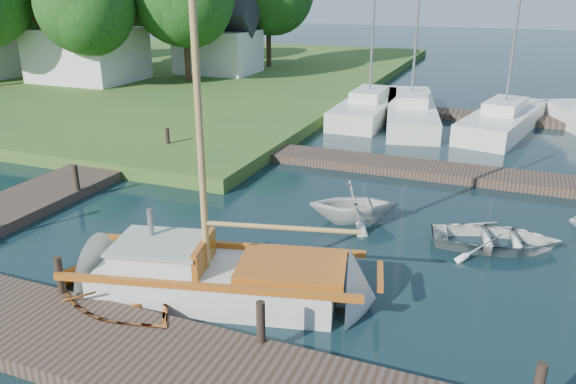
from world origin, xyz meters
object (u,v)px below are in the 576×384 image
at_px(house_c, 218,41).
at_px(mooring_post_1, 60,275).
at_px(sailboat, 225,282).
at_px(tree_2, 85,3).
at_px(marina_boat_2, 504,118).
at_px(mooring_post_4, 76,178).
at_px(mooring_post_5, 168,138).
at_px(marina_boat_0, 369,106).
at_px(tender_b, 354,200).
at_px(tender_c, 496,235).
at_px(dinghy, 115,293).
at_px(house_a, 86,40).
at_px(marina_boat_1, 411,109).
at_px(mooring_post_2, 261,322).

bearing_deg(house_c, mooring_post_1, -67.83).
distance_m(sailboat, tree_2, 25.52).
relative_size(sailboat, marina_boat_2, 0.91).
xyz_separation_m(mooring_post_4, mooring_post_5, (0.00, 5.00, 0.00)).
bearing_deg(mooring_post_4, marina_boat_0, 69.22).
bearing_deg(marina_boat_0, sailboat, -175.94).
height_order(tender_b, house_c, house_c).
bearing_deg(tender_c, marina_boat_0, 15.13).
distance_m(sailboat, marina_boat_0, 17.99).
bearing_deg(marina_boat_0, mooring_post_1, 175.08).
height_order(mooring_post_4, house_c, house_c).
distance_m(tender_b, marina_boat_2, 13.02).
bearing_deg(mooring_post_5, sailboat, -50.55).
bearing_deg(dinghy, tree_2, 61.94).
distance_m(tender_c, house_a, 29.29).
xyz_separation_m(mooring_post_4, house_a, (-13.00, 16.00, 2.26)).
bearing_deg(marina_boat_1, mooring_post_5, 129.44).
xyz_separation_m(tender_b, marina_boat_0, (-2.88, 13.03, -0.08)).
xyz_separation_m(marina_boat_1, house_a, (-20.56, 1.50, 2.40)).
distance_m(sailboat, tender_c, 7.00).
relative_size(sailboat, house_c, 1.86).
bearing_deg(mooring_post_4, sailboat, -26.31).
relative_size(mooring_post_4, tender_c, 0.26).
xyz_separation_m(mooring_post_2, tender_b, (-0.11, 6.47, -0.05)).
bearing_deg(mooring_post_1, tree_2, 128.21).
relative_size(sailboat, tender_b, 3.99).
bearing_deg(tree_2, tender_b, -32.98).
relative_size(mooring_post_1, mooring_post_2, 1.00).
relative_size(sailboat, marina_boat_0, 0.91).
bearing_deg(marina_boat_1, marina_boat_0, 78.03).
height_order(mooring_post_2, tender_c, mooring_post_2).
xyz_separation_m(mooring_post_2, mooring_post_5, (-8.50, 10.00, 0.00)).
relative_size(marina_boat_2, tree_2, 1.39).
bearing_deg(tender_b, dinghy, 130.31).
height_order(mooring_post_2, tree_2, tree_2).
relative_size(mooring_post_2, tender_c, 0.26).
distance_m(mooring_post_5, dinghy, 10.96).
relative_size(mooring_post_5, house_a, 0.13).
bearing_deg(mooring_post_1, mooring_post_4, 128.66).
bearing_deg(house_c, marina_boat_2, -22.95).
distance_m(sailboat, house_c, 29.09).
relative_size(tender_b, tender_c, 0.79).
bearing_deg(marina_boat_0, tree_2, 91.06).
xyz_separation_m(mooring_post_1, tender_b, (4.39, 6.47, -0.05)).
bearing_deg(house_c, mooring_post_5, -67.62).
bearing_deg(mooring_post_4, marina_boat_2, 49.86).
distance_m(marina_boat_2, tree_2, 23.30).
bearing_deg(tree_2, mooring_post_2, -44.33).
distance_m(mooring_post_5, tender_c, 12.73).
distance_m(marina_boat_1, house_a, 20.76).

